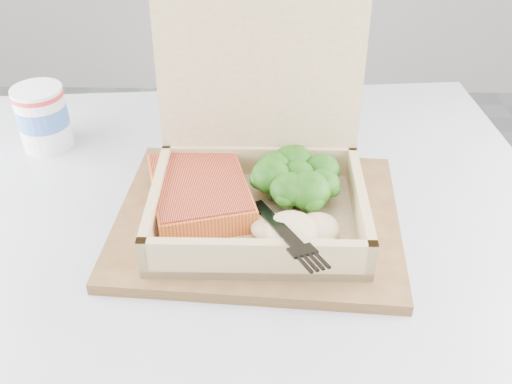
{
  "coord_description": "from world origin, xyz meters",
  "views": [
    {
      "loc": [
        -0.2,
        -0.28,
        1.14
      ],
      "look_at": [
        -0.22,
        0.22,
        0.77
      ],
      "focal_mm": 40.0,
      "sensor_mm": 36.0,
      "label": 1
    }
  ],
  "objects_px": {
    "paper_cup": "(42,116)",
    "serving_tray": "(258,218)",
    "cafe_table": "(234,364)",
    "takeout_container": "(259,166)"
  },
  "relations": [
    {
      "from": "cafe_table",
      "to": "serving_tray",
      "type": "height_order",
      "value": "serving_tray"
    },
    {
      "from": "cafe_table",
      "to": "serving_tray",
      "type": "relative_size",
      "value": 2.72
    },
    {
      "from": "cafe_table",
      "to": "paper_cup",
      "type": "relative_size",
      "value": 10.03
    },
    {
      "from": "cafe_table",
      "to": "takeout_container",
      "type": "height_order",
      "value": "takeout_container"
    },
    {
      "from": "cafe_table",
      "to": "takeout_container",
      "type": "xyz_separation_m",
      "value": [
        0.03,
        0.07,
        0.25
      ]
    },
    {
      "from": "takeout_container",
      "to": "paper_cup",
      "type": "xyz_separation_m",
      "value": [
        -0.29,
        0.14,
        -0.02
      ]
    },
    {
      "from": "paper_cup",
      "to": "serving_tray",
      "type": "bearing_deg",
      "value": -28.73
    },
    {
      "from": "cafe_table",
      "to": "paper_cup",
      "type": "height_order",
      "value": "paper_cup"
    },
    {
      "from": "cafe_table",
      "to": "takeout_container",
      "type": "relative_size",
      "value": 3.71
    },
    {
      "from": "takeout_container",
      "to": "paper_cup",
      "type": "height_order",
      "value": "takeout_container"
    }
  ]
}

